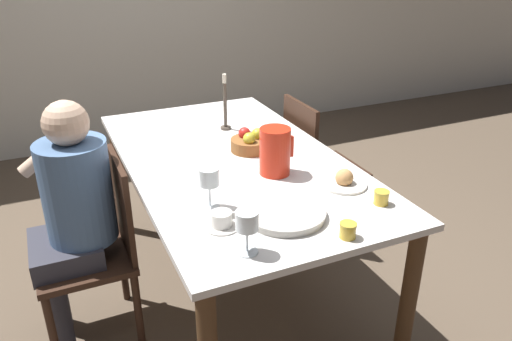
{
  "coord_description": "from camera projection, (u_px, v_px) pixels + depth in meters",
  "views": [
    {
      "loc": [
        -0.82,
        -2.09,
        1.76
      ],
      "look_at": [
        0.0,
        -0.27,
        0.83
      ],
      "focal_mm": 35.0,
      "sensor_mm": 36.0,
      "label": 1
    }
  ],
  "objects": [
    {
      "name": "bread_plate",
      "position": [
        344.0,
        181.0,
        2.18
      ],
      "size": [
        0.2,
        0.2,
        0.08
      ],
      "color": "silver",
      "rests_on": "dining_table"
    },
    {
      "name": "jam_jar_red",
      "position": [
        348.0,
        230.0,
        1.79
      ],
      "size": [
        0.06,
        0.06,
        0.06
      ],
      "color": "gold",
      "rests_on": "dining_table"
    },
    {
      "name": "person_seated",
      "position": [
        72.0,
        207.0,
        2.18
      ],
      "size": [
        0.39,
        0.41,
        1.17
      ],
      "rotation": [
        0.0,
        0.0,
        1.57
      ],
      "color": "#33333D",
      "rests_on": "ground_plane"
    },
    {
      "name": "chair_opposite",
      "position": [
        316.0,
        164.0,
        3.12
      ],
      "size": [
        0.42,
        0.42,
        0.89
      ],
      "rotation": [
        0.0,
        0.0,
        -1.57
      ],
      "color": "#331E14",
      "rests_on": "ground_plane"
    },
    {
      "name": "red_pitcher",
      "position": [
        275.0,
        151.0,
        2.25
      ],
      "size": [
        0.16,
        0.14,
        0.22
      ],
      "color": "red",
      "rests_on": "dining_table"
    },
    {
      "name": "jam_jar_amber",
      "position": [
        381.0,
        197.0,
        2.02
      ],
      "size": [
        0.06,
        0.06,
        0.06
      ],
      "color": "gold",
      "rests_on": "dining_table"
    },
    {
      "name": "wine_glass_water",
      "position": [
        209.0,
        179.0,
        1.96
      ],
      "size": [
        0.08,
        0.08,
        0.17
      ],
      "color": "white",
      "rests_on": "dining_table"
    },
    {
      "name": "chair_person_side",
      "position": [
        99.0,
        246.0,
        2.29
      ],
      "size": [
        0.42,
        0.42,
        0.89
      ],
      "rotation": [
        0.0,
        0.0,
        1.57
      ],
      "color": "#331E14",
      "rests_on": "ground_plane"
    },
    {
      "name": "ground_plane",
      "position": [
        236.0,
        286.0,
        2.78
      ],
      "size": [
        20.0,
        20.0,
        0.0
      ],
      "primitive_type": "plane",
      "color": "brown"
    },
    {
      "name": "teacup_near_person",
      "position": [
        222.0,
        221.0,
        1.86
      ],
      "size": [
        0.14,
        0.14,
        0.06
      ],
      "color": "silver",
      "rests_on": "dining_table"
    },
    {
      "name": "wine_glass_juice",
      "position": [
        247.0,
        223.0,
        1.67
      ],
      "size": [
        0.08,
        0.08,
        0.16
      ],
      "color": "white",
      "rests_on": "dining_table"
    },
    {
      "name": "fruit_bowl",
      "position": [
        250.0,
        143.0,
        2.53
      ],
      "size": [
        0.19,
        0.19,
        0.11
      ],
      "color": "brown",
      "rests_on": "dining_table"
    },
    {
      "name": "candlestick_tall",
      "position": [
        225.0,
        108.0,
        2.78
      ],
      "size": [
        0.06,
        0.06,
        0.32
      ],
      "color": "#4C4238",
      "rests_on": "dining_table"
    },
    {
      "name": "dining_table",
      "position": [
        234.0,
        176.0,
        2.49
      ],
      "size": [
        1.0,
        1.81,
        0.78
      ],
      "color": "silver",
      "rests_on": "ground_plane"
    },
    {
      "name": "serving_tray",
      "position": [
        285.0,
        213.0,
        1.93
      ],
      "size": [
        0.32,
        0.32,
        0.03
      ],
      "color": "#B7B2A8",
      "rests_on": "dining_table"
    }
  ]
}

